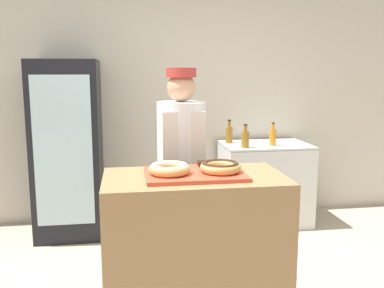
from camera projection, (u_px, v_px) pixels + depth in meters
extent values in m
cube|color=beige|center=(163.00, 95.00, 4.62)|extent=(8.00, 0.06, 2.70)
cube|color=#997047|center=(194.00, 251.00, 2.69)|extent=(1.11, 0.62, 0.97)
cube|color=#D84C33|center=(195.00, 174.00, 2.60)|extent=(0.60, 0.43, 0.02)
torus|color=tan|center=(170.00, 169.00, 2.55)|extent=(0.25, 0.25, 0.06)
torus|color=white|center=(169.00, 167.00, 2.55)|extent=(0.23, 0.23, 0.04)
torus|color=tan|center=(220.00, 167.00, 2.60)|extent=(0.25, 0.25, 0.06)
torus|color=#331E0F|center=(220.00, 165.00, 2.59)|extent=(0.23, 0.23, 0.04)
cube|color=black|center=(177.00, 165.00, 2.74)|extent=(0.08, 0.08, 0.03)
cube|color=black|center=(204.00, 164.00, 2.76)|extent=(0.08, 0.08, 0.03)
cylinder|color=#4C4C51|center=(182.00, 227.00, 3.36)|extent=(0.27, 0.27, 0.79)
cylinder|color=white|center=(181.00, 141.00, 3.24)|extent=(0.37, 0.37, 0.59)
cube|color=silver|center=(185.00, 196.00, 3.14)|extent=(0.31, 0.02, 1.24)
sphere|color=tan|center=(181.00, 87.00, 3.17)|extent=(0.21, 0.21, 0.21)
cylinder|color=#B2332D|center=(181.00, 73.00, 3.16)|extent=(0.22, 0.22, 0.07)
cube|color=black|center=(68.00, 149.00, 4.18)|extent=(0.63, 0.66, 1.71)
cube|color=silver|center=(63.00, 152.00, 3.84)|extent=(0.51, 0.02, 1.37)
cube|color=silver|center=(264.00, 183.00, 4.55)|extent=(0.90, 0.63, 0.85)
cube|color=gray|center=(265.00, 146.00, 4.48)|extent=(0.90, 0.63, 0.01)
cylinder|color=orange|center=(273.00, 138.00, 4.37)|extent=(0.07, 0.07, 0.16)
cylinder|color=orange|center=(273.00, 127.00, 4.35)|extent=(0.03, 0.03, 0.06)
cylinder|color=black|center=(273.00, 123.00, 4.35)|extent=(0.03, 0.03, 0.01)
cylinder|color=#99661E|center=(245.00, 140.00, 4.23)|extent=(0.08, 0.08, 0.16)
cylinder|color=#99661E|center=(245.00, 129.00, 4.22)|extent=(0.03, 0.03, 0.06)
cylinder|color=black|center=(246.00, 125.00, 4.21)|extent=(0.04, 0.04, 0.01)
cylinder|color=#99661E|center=(229.00, 135.00, 4.51)|extent=(0.07, 0.07, 0.17)
cylinder|color=#99661E|center=(229.00, 124.00, 4.49)|extent=(0.03, 0.03, 0.07)
cylinder|color=black|center=(229.00, 120.00, 4.49)|extent=(0.04, 0.04, 0.01)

